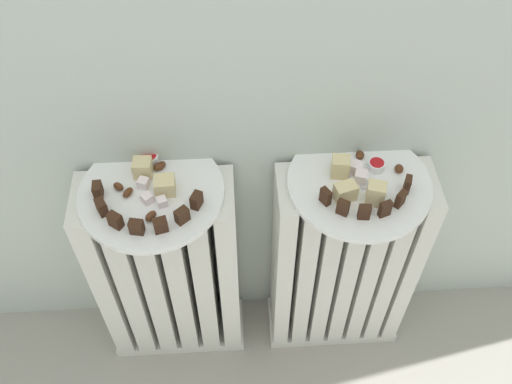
{
  "coord_description": "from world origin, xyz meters",
  "views": [
    {
      "loc": [
        -0.05,
        -0.49,
        1.57
      ],
      "look_at": [
        0.0,
        0.28,
        0.62
      ],
      "focal_mm": 40.56,
      "sensor_mm": 36.0,
      "label": 1
    }
  ],
  "objects_px": {
    "radiator_right": "(342,265)",
    "jam_bowl_left": "(149,158)",
    "jam_bowl_right": "(376,165)",
    "radiator_left": "(169,274)",
    "plate_left": "(151,193)",
    "plate_right": "(359,183)",
    "fork": "(368,194)"
  },
  "relations": [
    {
      "from": "radiator_right",
      "to": "jam_bowl_left",
      "type": "height_order",
      "value": "jam_bowl_left"
    },
    {
      "from": "radiator_right",
      "to": "jam_bowl_right",
      "type": "distance_m",
      "value": 0.35
    },
    {
      "from": "radiator_left",
      "to": "radiator_right",
      "type": "height_order",
      "value": "same"
    },
    {
      "from": "radiator_right",
      "to": "plate_left",
      "type": "xyz_separation_m",
      "value": [
        -0.44,
        0.0,
        0.33
      ]
    },
    {
      "from": "jam_bowl_left",
      "to": "radiator_right",
      "type": "bearing_deg",
      "value": -10.58
    },
    {
      "from": "radiator_right",
      "to": "radiator_left",
      "type": "bearing_deg",
      "value": 180.0
    },
    {
      "from": "radiator_left",
      "to": "jam_bowl_left",
      "type": "bearing_deg",
      "value": 94.7
    },
    {
      "from": "plate_right",
      "to": "jam_bowl_right",
      "type": "distance_m",
      "value": 0.06
    },
    {
      "from": "radiator_right",
      "to": "fork",
      "type": "bearing_deg",
      "value": -74.93
    },
    {
      "from": "jam_bowl_right",
      "to": "fork",
      "type": "distance_m",
      "value": 0.08
    },
    {
      "from": "plate_left",
      "to": "jam_bowl_right",
      "type": "bearing_deg",
      "value": 4.1
    },
    {
      "from": "radiator_left",
      "to": "plate_right",
      "type": "height_order",
      "value": "plate_right"
    },
    {
      "from": "fork",
      "to": "plate_right",
      "type": "bearing_deg",
      "value": 105.07
    },
    {
      "from": "radiator_right",
      "to": "fork",
      "type": "distance_m",
      "value": 0.34
    },
    {
      "from": "radiator_right",
      "to": "jam_bowl_right",
      "type": "xyz_separation_m",
      "value": [
        0.04,
        0.03,
        0.34
      ]
    },
    {
      "from": "radiator_left",
      "to": "plate_right",
      "type": "distance_m",
      "value": 0.55
    },
    {
      "from": "plate_left",
      "to": "plate_right",
      "type": "xyz_separation_m",
      "value": [
        0.44,
        0.0,
        0.0
      ]
    },
    {
      "from": "jam_bowl_left",
      "to": "jam_bowl_right",
      "type": "bearing_deg",
      "value": -5.74
    },
    {
      "from": "radiator_right",
      "to": "plate_left",
      "type": "relative_size",
      "value": 2.06
    },
    {
      "from": "fork",
      "to": "jam_bowl_left",
      "type": "bearing_deg",
      "value": 165.12
    },
    {
      "from": "jam_bowl_left",
      "to": "jam_bowl_right",
      "type": "xyz_separation_m",
      "value": [
        0.49,
        -0.05,
        -0.0
      ]
    },
    {
      "from": "plate_left",
      "to": "jam_bowl_right",
      "type": "relative_size",
      "value": 8.29
    },
    {
      "from": "jam_bowl_left",
      "to": "fork",
      "type": "distance_m",
      "value": 0.47
    },
    {
      "from": "radiator_left",
      "to": "jam_bowl_left",
      "type": "height_order",
      "value": "jam_bowl_left"
    },
    {
      "from": "radiator_right",
      "to": "jam_bowl_left",
      "type": "bearing_deg",
      "value": 169.42
    },
    {
      "from": "plate_right",
      "to": "fork",
      "type": "relative_size",
      "value": 3.4
    },
    {
      "from": "jam_bowl_right",
      "to": "fork",
      "type": "relative_size",
      "value": 0.41
    },
    {
      "from": "radiator_left",
      "to": "fork",
      "type": "height_order",
      "value": "fork"
    },
    {
      "from": "jam_bowl_right",
      "to": "plate_right",
      "type": "bearing_deg",
      "value": -139.82
    },
    {
      "from": "radiator_left",
      "to": "jam_bowl_right",
      "type": "height_order",
      "value": "jam_bowl_right"
    },
    {
      "from": "radiator_left",
      "to": "plate_left",
      "type": "relative_size",
      "value": 2.06
    },
    {
      "from": "radiator_left",
      "to": "jam_bowl_right",
      "type": "bearing_deg",
      "value": 4.1
    }
  ]
}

